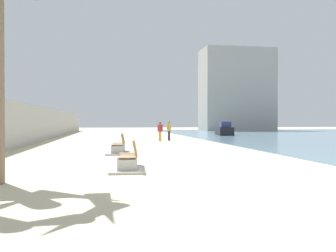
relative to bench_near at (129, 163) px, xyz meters
The scene contains 8 objects.
ground_plane 16.80m from the bench_near, 85.95° to the left, with size 120.00×120.00×0.00m, color beige.
seawall 17.94m from the bench_near, 110.65° to the left, with size 0.80×64.00×2.70m, color #ADAAA3.
bench_near is the anchor object (origin of this frame).
bench_far 5.77m from the bench_near, 91.84° to the left, with size 1.24×2.17×0.98m.
person_walking 15.99m from the bench_near, 78.23° to the left, with size 0.37×0.43×1.55m.
person_standing 17.19m from the bench_near, 76.03° to the left, with size 0.42×0.38×1.61m.
boat_nearest 28.50m from the bench_near, 65.12° to the left, with size 2.20×4.42×1.50m.
harbor_building 49.72m from the bench_near, 65.26° to the left, with size 12.00×6.00×13.78m, color #9E9E99.
Camera 1 is at (-1.74, -9.82, 1.57)m, focal length 36.68 mm.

